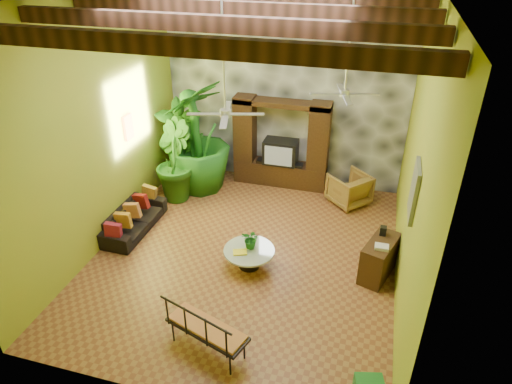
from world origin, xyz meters
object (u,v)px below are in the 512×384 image
(iron_bench, at_px, (205,328))
(side_console, at_px, (379,259))
(ceiling_fan_front, at_px, (225,101))
(wicker_armchair, at_px, (349,189))
(tall_plant_b, at_px, (173,161))
(sofa, at_px, (134,219))
(entertainment_center, at_px, (281,150))
(coffee_table, at_px, (249,256))
(ceiling_fan_back, at_px, (346,82))
(tall_plant_c, at_px, (198,137))
(tall_plant_a, at_px, (182,144))

(iron_bench, xyz_separation_m, side_console, (2.52, 2.67, -0.15))
(ceiling_fan_front, height_order, iron_bench, ceiling_fan_front)
(wicker_armchair, height_order, tall_plant_b, tall_plant_b)
(side_console, bearing_deg, tall_plant_b, 179.81)
(sofa, distance_m, iron_bench, 3.96)
(tall_plant_b, bearing_deg, entertainment_center, 30.12)
(wicker_armchair, xyz_separation_m, tall_plant_b, (-4.19, -0.84, 0.60))
(entertainment_center, xyz_separation_m, coffee_table, (0.18, -3.50, -0.71))
(tall_plant_b, bearing_deg, iron_bench, -60.41)
(ceiling_fan_back, relative_size, iron_bench, 1.29)
(tall_plant_c, relative_size, coffee_table, 2.79)
(tall_plant_a, xyz_separation_m, side_console, (5.08, -2.43, -0.73))
(entertainment_center, distance_m, sofa, 4.03)
(sofa, bearing_deg, tall_plant_a, -4.20)
(ceiling_fan_front, bearing_deg, iron_bench, -81.46)
(wicker_armchair, bearing_deg, ceiling_fan_back, 33.69)
(ceiling_fan_front, xyz_separation_m, wicker_armchair, (2.03, 3.01, -3.01))
(tall_plant_b, distance_m, iron_bench, 5.07)
(tall_plant_b, relative_size, tall_plant_c, 0.70)
(ceiling_fan_front, distance_m, tall_plant_c, 3.84)
(iron_bench, height_order, side_console, iron_bench)
(entertainment_center, bearing_deg, iron_bench, -88.67)
(iron_bench, bearing_deg, ceiling_fan_front, 117.24)
(coffee_table, xyz_separation_m, iron_bench, (-0.04, -2.26, 0.29))
(sofa, xyz_separation_m, side_console, (5.30, -0.13, 0.12))
(tall_plant_b, bearing_deg, wicker_armchair, 11.35)
(entertainment_center, height_order, ceiling_fan_back, ceiling_fan_back)
(tall_plant_a, bearing_deg, tall_plant_c, -11.66)
(iron_bench, relative_size, side_console, 1.47)
(coffee_table, bearing_deg, tall_plant_c, 127.66)
(tall_plant_c, xyz_separation_m, coffee_table, (2.12, -2.74, -1.15))
(sofa, relative_size, wicker_armchair, 2.13)
(tall_plant_b, xyz_separation_m, side_console, (5.01, -1.72, -0.60))
(ceiling_fan_back, xyz_separation_m, wicker_armchair, (0.23, 1.41, -3.01))
(tall_plant_c, bearing_deg, wicker_armchair, 3.43)
(tall_plant_a, relative_size, coffee_table, 2.23)
(coffee_table, bearing_deg, entertainment_center, 92.91)
(wicker_armchair, distance_m, tall_plant_a, 4.33)
(wicker_armchair, distance_m, side_console, 2.69)
(entertainment_center, xyz_separation_m, ceiling_fan_front, (-0.20, -3.54, 2.44))
(tall_plant_a, xyz_separation_m, coffee_table, (2.61, -2.84, -0.87))
(ceiling_fan_back, distance_m, tall_plant_c, 4.23)
(ceiling_fan_front, height_order, tall_plant_b, ceiling_fan_front)
(coffee_table, bearing_deg, ceiling_fan_front, -174.10)
(tall_plant_c, distance_m, coffee_table, 3.65)
(entertainment_center, relative_size, sofa, 1.31)
(sofa, relative_size, coffee_table, 1.82)
(ceiling_fan_front, distance_m, tall_plant_b, 3.89)
(wicker_armchair, distance_m, tall_plant_c, 3.91)
(ceiling_fan_front, bearing_deg, wicker_armchair, 55.96)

